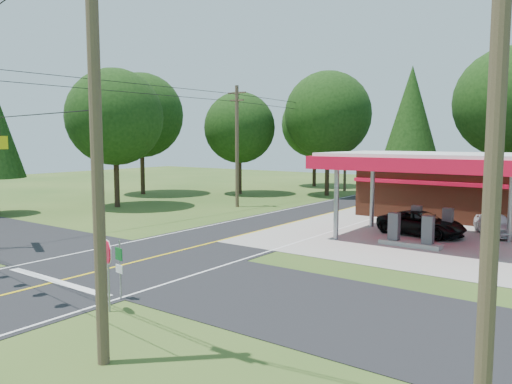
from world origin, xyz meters
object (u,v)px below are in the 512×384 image
Objects in this scene: gas_canopy at (424,164)px; suv_car at (421,224)px; octagonal_stop_sign at (108,258)px; sedan_car at (495,225)px.

gas_canopy is 3.90m from suv_car.
suv_car is 19.48m from octagonal_stop_sign.
gas_canopy is at bearing 75.61° from octagonal_stop_sign.
octagonal_stop_sign is at bearing 178.12° from suv_car.
sedan_car is 22.83m from octagonal_stop_sign.
gas_canopy is at bearing -156.01° from sedan_car.
gas_canopy reaches higher than sedan_car.
gas_canopy is 6.16m from sedan_car.
suv_car is (-0.50, 1.50, -3.57)m from gas_canopy.
gas_canopy is at bearing -151.58° from suv_car.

